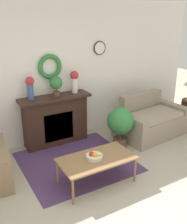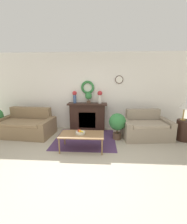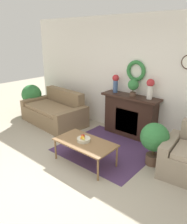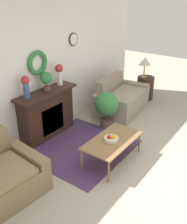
{
  "view_description": "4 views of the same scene",
  "coord_description": "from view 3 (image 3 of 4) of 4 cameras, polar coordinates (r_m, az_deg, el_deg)",
  "views": [
    {
      "loc": [
        -1.76,
        -1.98,
        2.43
      ],
      "look_at": [
        0.25,
        1.49,
        0.93
      ],
      "focal_mm": 42.0,
      "sensor_mm": 36.0,
      "label": 1
    },
    {
      "loc": [
        0.5,
        -2.66,
        1.82
      ],
      "look_at": [
        0.24,
        1.64,
        0.85
      ],
      "focal_mm": 24.0,
      "sensor_mm": 36.0,
      "label": 2
    },
    {
      "loc": [
        2.4,
        -1.68,
        2.25
      ],
      "look_at": [
        -0.21,
        1.39,
        0.84
      ],
      "focal_mm": 35.0,
      "sensor_mm": 36.0,
      "label": 3
    },
    {
      "loc": [
        -3.33,
        -1.06,
        2.81
      ],
      "look_at": [
        0.02,
        1.36,
        0.82
      ],
      "focal_mm": 42.0,
      "sensor_mm": 36.0,
      "label": 4
    }
  ],
  "objects": [
    {
      "name": "ground_plane",
      "position": [
        3.69,
        -12.25,
        -18.74
      ],
      "size": [
        16.0,
        16.0,
        0.0
      ],
      "primitive_type": "plane",
      "color": "#ADA38E"
    },
    {
      "name": "floor_rug",
      "position": [
        4.67,
        3.72,
        -9.44
      ],
      "size": [
        1.83,
        1.71,
        0.01
      ],
      "color": "#4C335B",
      "rests_on": "ground_plane"
    },
    {
      "name": "wall_back",
      "position": [
        5.07,
        11.61,
        8.76
      ],
      "size": [
        6.8,
        0.15,
        2.7
      ],
      "color": "white",
      "rests_on": "ground_plane"
    },
    {
      "name": "fireplace",
      "position": [
        5.14,
        9.54,
        -0.93
      ],
      "size": [
        1.36,
        0.41,
        0.98
      ],
      "color": "#331E16",
      "rests_on": "ground_plane"
    },
    {
      "name": "couch_left",
      "position": [
        5.99,
        -10.04,
        0.01
      ],
      "size": [
        1.84,
        1.14,
        0.86
      ],
      "rotation": [
        0.0,
        0.0,
        -0.09
      ],
      "color": "#846B4C",
      "rests_on": "ground_plane"
    },
    {
      "name": "coffee_table",
      "position": [
        4.01,
        -2.23,
        -8.24
      ],
      "size": [
        1.13,
        0.61,
        0.43
      ],
      "color": "olive",
      "rests_on": "ground_plane"
    },
    {
      "name": "fruit_bowl",
      "position": [
        4.0,
        -2.65,
        -7.07
      ],
      "size": [
        0.25,
        0.25,
        0.12
      ],
      "color": "beige",
      "rests_on": "coffee_table"
    },
    {
      "name": "vase_on_mantel_left",
      "position": [
        5.17,
        5.79,
        7.78
      ],
      "size": [
        0.16,
        0.16,
        0.42
      ],
      "color": "#3D5684",
      "rests_on": "fireplace"
    },
    {
      "name": "vase_on_mantel_right",
      "position": [
        4.74,
        14.58,
        6.26
      ],
      "size": [
        0.17,
        0.17,
        0.43
      ],
      "color": "silver",
      "rests_on": "fireplace"
    },
    {
      "name": "potted_plant_on_mantel",
      "position": [
        4.9,
        10.34,
        6.77
      ],
      "size": [
        0.24,
        0.24,
        0.37
      ],
      "color": "brown",
      "rests_on": "fireplace"
    },
    {
      "name": "potted_plant_floor_by_couch",
      "position": [
        6.8,
        -15.83,
        4.16
      ],
      "size": [
        0.59,
        0.59,
        0.88
      ],
      "color": "brown",
      "rests_on": "ground_plane"
    },
    {
      "name": "potted_plant_floor_by_loveseat",
      "position": [
        4.06,
        15.64,
        -6.8
      ],
      "size": [
        0.51,
        0.51,
        0.8
      ],
      "color": "brown",
      "rests_on": "ground_plane"
    }
  ]
}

